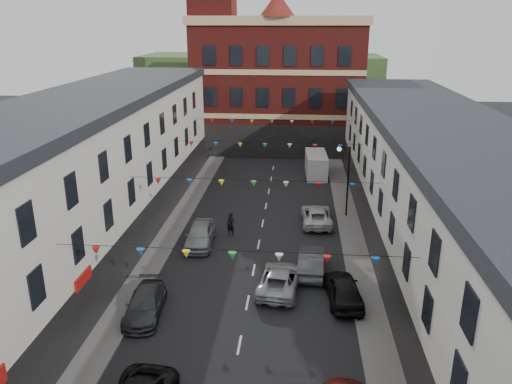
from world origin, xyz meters
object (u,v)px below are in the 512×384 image
(car_left_d, at_px, (145,304))
(pedestrian, at_px, (231,224))
(car_right_d, at_px, (343,289))
(moving_car, at_px, (280,279))
(car_left_e, at_px, (200,234))
(street_lamp, at_px, (345,172))
(white_van, at_px, (316,165))
(car_right_e, at_px, (311,261))
(car_right_f, at_px, (317,215))

(car_left_d, xyz_separation_m, pedestrian, (3.26, 11.17, 0.24))
(car_right_d, height_order, moving_car, car_right_d)
(car_left_e, xyz_separation_m, moving_car, (6.04, -5.88, -0.11))
(pedestrian, bearing_deg, street_lamp, 48.91)
(car_right_d, xyz_separation_m, white_van, (-0.89, 24.99, 0.41))
(car_right_e, bearing_deg, car_right_f, -91.05)
(car_left_e, xyz_separation_m, car_right_d, (9.74, -6.94, -0.02))
(street_lamp, bearing_deg, car_left_d, -127.51)
(car_left_e, bearing_deg, pedestrian, 41.06)
(car_left_e, bearing_deg, car_left_d, -100.07)
(car_right_f, xyz_separation_m, moving_car, (-2.50, -10.65, 0.01))
(white_van, bearing_deg, pedestrian, -115.44)
(street_lamp, height_order, moving_car, street_lamp)
(street_lamp, height_order, car_left_d, street_lamp)
(pedestrian, bearing_deg, white_van, 88.69)
(moving_car, height_order, white_van, white_van)
(street_lamp, relative_size, car_right_f, 1.20)
(car_right_e, distance_m, moving_car, 3.05)
(car_right_f, distance_m, moving_car, 10.94)
(car_right_e, relative_size, car_right_f, 0.92)
(street_lamp, distance_m, car_left_e, 12.93)
(white_van, xyz_separation_m, pedestrian, (-6.86, -16.17, -0.29))
(moving_car, bearing_deg, car_left_e, -37.89)
(car_left_e, relative_size, moving_car, 0.94)
(white_van, bearing_deg, street_lamp, -83.00)
(car_right_e, bearing_deg, car_right_d, 120.43)
(car_right_e, relative_size, pedestrian, 2.54)
(car_right_e, height_order, car_right_f, car_right_e)
(moving_car, bearing_deg, car_left_d, 31.35)
(car_right_f, bearing_deg, street_lamp, -145.92)
(car_right_e, distance_m, car_right_f, 8.29)
(car_left_e, distance_m, moving_car, 8.43)
(car_right_f, bearing_deg, moving_car, 74.62)
(car_right_d, bearing_deg, car_left_d, 6.02)
(street_lamp, relative_size, car_right_e, 1.31)
(white_van, bearing_deg, car_right_d, -90.42)
(street_lamp, relative_size, car_left_d, 1.30)
(car_left_e, bearing_deg, car_right_f, 26.82)
(car_left_d, height_order, car_right_d, car_right_d)
(car_right_d, relative_size, white_van, 0.86)
(car_right_e, xyz_separation_m, moving_car, (-1.92, -2.38, -0.05))
(street_lamp, height_order, car_right_e, street_lamp)
(street_lamp, distance_m, moving_car, 13.57)
(moving_car, bearing_deg, white_van, -90.34)
(street_lamp, height_order, car_right_d, street_lamp)
(car_right_d, relative_size, pedestrian, 2.55)
(car_right_f, distance_m, white_van, 13.30)
(car_left_d, height_order, moving_car, moving_car)
(car_left_d, distance_m, car_right_d, 11.25)
(white_van, bearing_deg, moving_car, -99.16)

